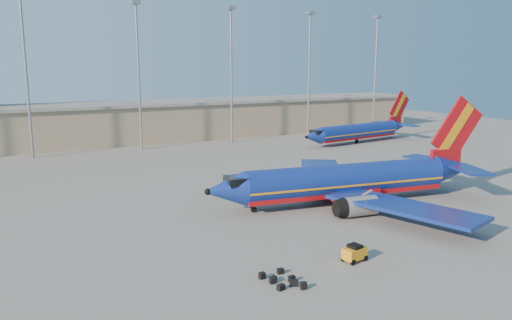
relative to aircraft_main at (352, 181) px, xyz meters
name	(u,v)px	position (x,y,z in m)	size (l,w,h in m)	color
ground	(282,199)	(-6.67, 5.16, -2.71)	(220.00, 220.00, 0.00)	slate
terminal_building	(190,119)	(3.33, 63.16, 1.61)	(122.00, 16.00, 8.50)	gray
light_mast_row	(187,60)	(-1.67, 51.16, 14.85)	(101.60, 1.60, 28.65)	gray
aircraft_main	(352,181)	(0.00, 0.00, 0.00)	(37.29, 35.63, 12.68)	navy
aircraft_second	(360,131)	(32.56, 37.54, -0.21)	(32.03, 12.40, 10.88)	navy
baggage_tug	(355,253)	(-11.67, -14.96, -1.93)	(2.23, 1.55, 1.49)	orange
luggage_pile	(282,280)	(-19.40, -15.77, -2.47)	(2.34, 3.69, 0.53)	black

